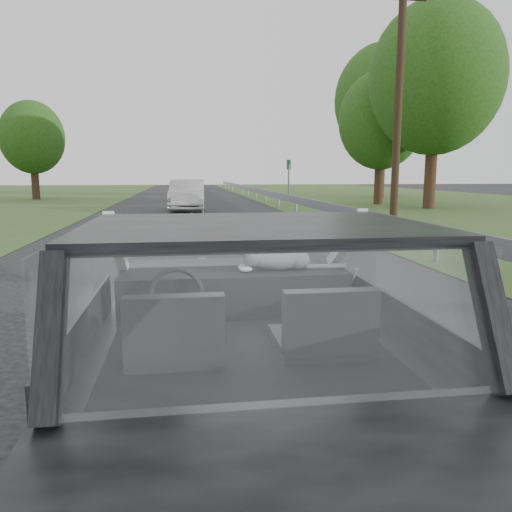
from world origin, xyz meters
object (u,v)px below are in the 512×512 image
object	(u,v)px
subject_car	(245,337)
highway_sign	(289,180)
cat	(277,258)
utility_pole	(398,100)
other_car	(187,195)

from	to	relation	value
subject_car	highway_sign	size ratio (longest dim) A/B	1.63
cat	utility_pole	distance (m)	15.83
subject_car	utility_pole	distance (m)	16.58
other_car	utility_pole	world-z (taller)	utility_pole
subject_car	highway_sign	world-z (taller)	highway_sign
subject_car	utility_pole	bearing A→B (deg)	63.41
cat	utility_pole	size ratio (longest dim) A/B	0.07
highway_sign	utility_pole	world-z (taller)	utility_pole
other_car	highway_sign	world-z (taller)	highway_sign
cat	other_car	distance (m)	19.14
cat	utility_pole	xyz separation A→B (m)	(6.95, 13.88, 3.12)
cat	other_car	xyz separation A→B (m)	(-0.47, 19.13, -0.39)
cat	highway_sign	distance (m)	27.09
other_car	utility_pole	bearing A→B (deg)	-32.52
highway_sign	other_car	bearing A→B (deg)	-105.30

